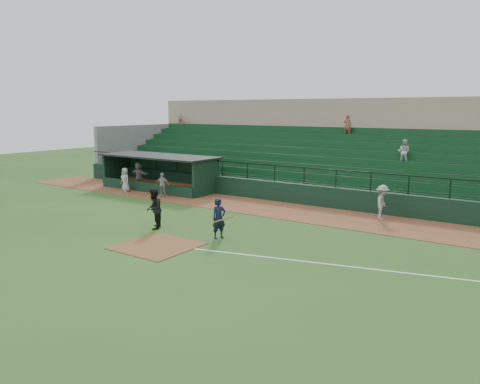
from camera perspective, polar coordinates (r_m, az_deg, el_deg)
The scene contains 12 objects.
ground at distance 20.40m, azimuth -8.04°, elevation -5.89°, with size 90.00×90.00×0.00m, color #29511A.
warning_track at distance 26.65m, azimuth 3.67°, elevation -2.01°, with size 40.00×4.00×0.03m, color brown.
home_plate_dirt at distance 19.70m, azimuth -10.02°, elevation -6.48°, with size 3.00×3.00×0.03m, color brown.
foul_line at distance 17.39m, azimuth 14.95°, elevation -8.96°, with size 18.00×0.09×0.01m, color white.
stadium_structure at distance 33.77m, azimuth 11.14°, elevation 4.30°, with size 38.00×13.08×6.40m.
dugout at distance 33.54m, azimuth -9.34°, elevation 2.65°, with size 8.90×3.20×2.42m.
batter_at_plate at distance 20.36m, azimuth -2.57°, elevation -3.25°, with size 1.12×0.76×1.78m.
umpire at distance 22.33m, azimuth -10.44°, elevation -2.03°, with size 0.94×0.73×1.93m, color black.
runner at distance 24.75m, azimuth 16.92°, elevation -1.22°, with size 1.15×0.66×1.78m, color #99938F.
dugout_player_a at distance 30.21m, azimuth -9.45°, elevation 0.86°, with size 0.93×0.39×1.58m, color #A29E98.
dugout_player_b at distance 32.74m, azimuth -13.80°, elevation 1.45°, with size 0.80×0.52×1.63m, color #ACA7A1.
dugout_player_c at distance 34.37m, azimuth -12.19°, elevation 2.10°, with size 1.72×0.55×1.85m, color #A9A59E.
Camera 1 is at (13.36, -14.38, 5.56)m, focal length 35.06 mm.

